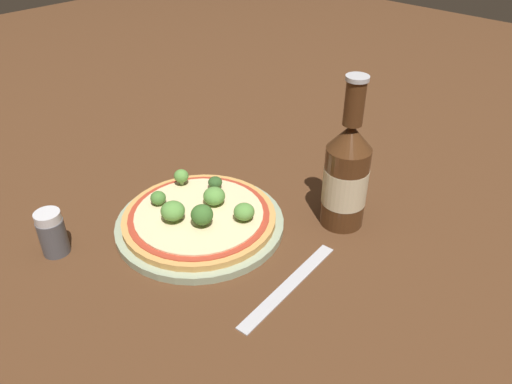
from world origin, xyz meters
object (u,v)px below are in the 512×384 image
Objects in this scene: beer_bottle at (346,175)px; pepper_shaker at (52,233)px; fork at (289,285)px; pizza at (198,217)px.

beer_bottle is 0.43m from pepper_shaker.
pepper_shaker is 0.35× the size of fork.
beer_bottle is (0.15, 0.16, 0.07)m from pizza.
beer_bottle is 0.19m from fork.
pizza is 0.23m from beer_bottle.
fork is (0.03, -0.16, -0.08)m from beer_bottle.
pepper_shaker is at bearing -120.49° from pizza.
pepper_shaker is 0.34m from fork.
pepper_shaker is at bearing 116.21° from fork.
beer_bottle is 1.19× the size of fork.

